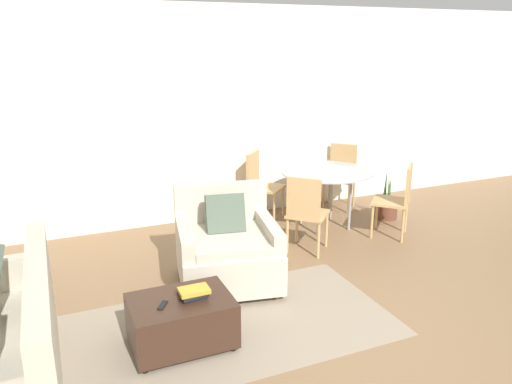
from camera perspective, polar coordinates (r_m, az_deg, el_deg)
The scene contains 13 objects.
ground_plane at distance 4.07m, azimuth 12.44°, elevation -17.94°, with size 20.00×20.00×0.00m, color brown.
wall_back at distance 6.54m, azimuth -4.77°, elevation 8.70°, with size 12.00×0.06×2.75m.
area_rug at distance 4.32m, azimuth -4.23°, elevation -15.26°, with size 2.93×1.47×0.01m.
armchair at distance 4.89m, azimuth -3.32°, elevation -6.53°, with size 1.09×1.07×0.93m.
ottoman at distance 4.04m, azimuth -8.52°, elevation -14.28°, with size 0.78×0.55×0.40m.
book_stack at distance 3.94m, azimuth -7.15°, elevation -11.37°, with size 0.23×0.17×0.08m.
tv_remote_primary at distance 3.89m, azimuth -10.64°, elevation -12.60°, with size 0.11×0.13×0.01m.
dining_table at distance 6.32m, azimuth 8.03°, elevation 1.72°, with size 1.15×1.15×0.74m.
dining_chair_near_left at distance 5.53m, azimuth 5.71°, elevation -1.99°, with size 0.59×0.59×0.90m.
dining_chair_near_right at distance 6.22m, azimuth 15.99°, elevation -0.44°, with size 0.59×0.59×0.90m.
dining_chair_far_left at distance 6.62m, azimuth 0.44°, elevation 1.26°, with size 0.59×0.59×0.90m.
dining_chair_far_right at distance 7.20m, azimuth 9.72°, elevation 2.31°, with size 0.59×0.59×0.90m.
potted_plant_small at distance 6.95m, azimuth 14.66°, elevation -1.60°, with size 0.30×0.30×0.70m.
Camera 1 is at (-2.05, -2.66, 2.30)m, focal length 35.00 mm.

